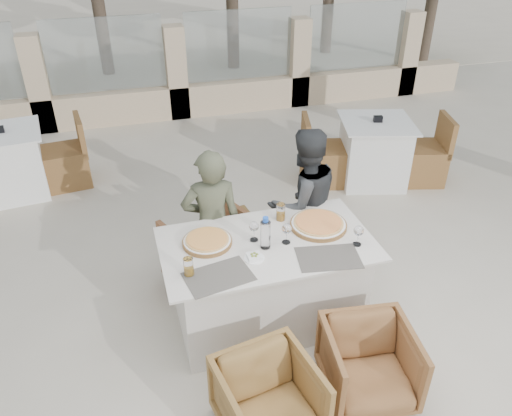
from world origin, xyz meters
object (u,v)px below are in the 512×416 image
object	(u,v)px
beer_glass_left	(189,267)
armchair_far_left	(215,253)
pizza_right	(318,224)
armchair_far_right	(287,242)
wine_glass_near	(287,232)
dining_table	(267,282)
diner_right	(303,203)
wine_glass_corner	(358,234)
armchair_near_right	(369,364)
wine_glass_centre	(254,230)
bg_table_b	(373,152)
water_bottle	(265,233)
beer_glass_right	(281,212)
diner_left	(212,225)
armchair_near_left	(269,401)
olive_dish	(254,256)
pizza_left	(207,241)
bg_table_a	(9,164)

from	to	relation	value
beer_glass_left	armchair_far_left	distance (m)	0.97
pizza_right	armchair_far_right	size ratio (longest dim) A/B	0.65
wine_glass_near	armchair_far_left	bearing A→B (deg)	126.60
dining_table	armchair_far_right	distance (m)	0.69
pizza_right	wine_glass_near	bearing A→B (deg)	-157.42
diner_right	wine_glass_corner	bearing A→B (deg)	88.94
armchair_far_right	armchair_near_right	xyz separation A→B (m)	(0.07, -1.46, -0.03)
pizza_right	wine_glass_centre	bearing A→B (deg)	-176.58
armchair_far_left	bg_table_b	distance (m)	2.64
armchair_far_left	diner_right	xyz separation A→B (m)	(0.82, 0.02, 0.36)
water_bottle	beer_glass_right	bearing A→B (deg)	54.65
armchair_near_right	diner_left	xyz separation A→B (m)	(-0.77, 1.38, 0.40)
water_bottle	diner_left	xyz separation A→B (m)	(-0.29, 0.55, -0.23)
diner_right	bg_table_b	bearing A→B (deg)	-146.59
wine_glass_near	beer_glass_left	distance (m)	0.78
armchair_far_left	bg_table_b	xyz separation A→B (m)	(2.25, 1.37, 0.05)
water_bottle	wine_glass_near	xyz separation A→B (m)	(0.17, 0.01, -0.04)
pizza_right	armchair_near_left	world-z (taller)	pizza_right
wine_glass_centre	armchair_far_right	size ratio (longest dim) A/B	0.27
olive_dish	armchair_far_left	size ratio (longest dim) A/B	0.15
pizza_left	wine_glass_corner	world-z (taller)	wine_glass_corner
water_bottle	armchair_near_left	world-z (taller)	water_bottle
pizza_left	pizza_right	xyz separation A→B (m)	(0.89, -0.02, 0.00)
wine_glass_corner	bg_table_a	bearing A→B (deg)	133.15
armchair_far_left	wine_glass_corner	bearing A→B (deg)	118.07
beer_glass_left	bg_table_b	size ratio (longest dim) A/B	0.08
wine_glass_centre	beer_glass_right	xyz separation A→B (m)	(0.29, 0.21, -0.02)
bg_table_a	pizza_right	bearing A→B (deg)	-52.60
armchair_far_right	diner_left	world-z (taller)	diner_left
water_bottle	beer_glass_left	size ratio (longest dim) A/B	1.91
wine_glass_near	beer_glass_right	distance (m)	0.32
wine_glass_centre	diner_right	world-z (taller)	diner_right
diner_right	water_bottle	bearing A→B (deg)	39.04
armchair_near_left	diner_right	xyz separation A→B (m)	(0.81, 1.55, 0.42)
wine_glass_centre	beer_glass_left	world-z (taller)	wine_glass_centre
pizza_right	armchair_far_right	distance (m)	0.69
beer_glass_left	armchair_near_left	distance (m)	1.01
armchair_near_right	dining_table	bearing A→B (deg)	124.82
armchair_far_left	dining_table	bearing A→B (deg)	95.84
olive_dish	armchair_near_right	bearing A→B (deg)	-50.45
wine_glass_near	olive_dish	world-z (taller)	wine_glass_near
water_bottle	wine_glass_centre	xyz separation A→B (m)	(-0.06, 0.11, -0.04)
wine_glass_corner	beer_glass_right	xyz separation A→B (m)	(-0.44, 0.49, -0.02)
diner_left	bg_table_b	bearing A→B (deg)	-142.71
wine_glass_near	diner_left	xyz separation A→B (m)	(-0.46, 0.53, -0.19)
armchair_far_left	armchair_far_right	size ratio (longest dim) A/B	1.08
wine_glass_centre	pizza_right	bearing A→B (deg)	3.42
armchair_far_left	water_bottle	bearing A→B (deg)	91.53
olive_dish	armchair_near_left	bearing A→B (deg)	-100.05
wine_glass_near	bg_table_b	bearing A→B (deg)	47.24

